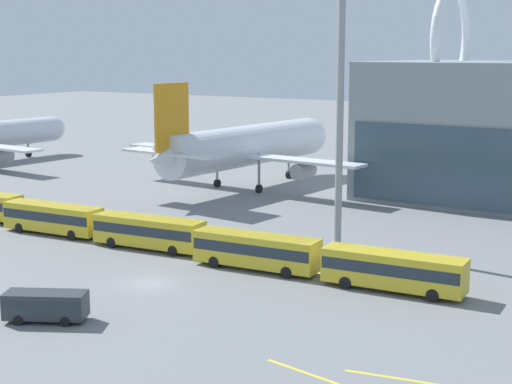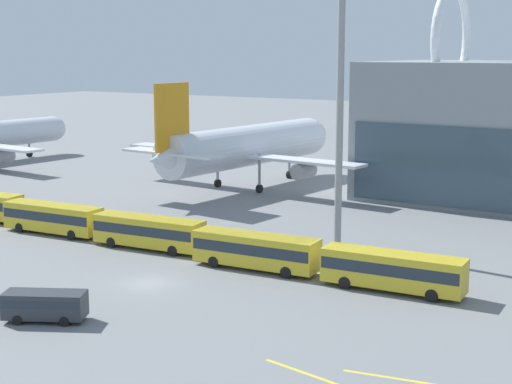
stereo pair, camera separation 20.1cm
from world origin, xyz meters
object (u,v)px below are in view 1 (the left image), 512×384
object	(u,v)px
shuttle_bus_2	(149,230)
shuttle_bus_3	(256,249)
shuttle_bus_1	(53,217)
service_van_foreground	(46,304)
shuttle_bus_4	(393,269)
airliner_at_gate_far	(243,146)
floodlight_mast	(341,56)

from	to	relation	value
shuttle_bus_2	shuttle_bus_3	size ratio (longest dim) A/B	1.00
shuttle_bus_1	service_van_foreground	size ratio (longest dim) A/B	1.92
shuttle_bus_4	airliner_at_gate_far	bearing A→B (deg)	133.28
airliner_at_gate_far	shuttle_bus_1	world-z (taller)	airliner_at_gate_far
service_van_foreground	floodlight_mast	distance (m)	35.23
airliner_at_gate_far	shuttle_bus_2	size ratio (longest dim) A/B	3.31
shuttle_bus_2	floodlight_mast	bearing A→B (deg)	30.63
service_van_foreground	floodlight_mast	xyz separation A→B (m)	(7.85, 29.93, 16.85)
shuttle_bus_2	service_van_foreground	world-z (taller)	shuttle_bus_2
shuttle_bus_1	shuttle_bus_3	size ratio (longest dim) A/B	1.00
airliner_at_gate_far	shuttle_bus_3	bearing A→B (deg)	-140.68
airliner_at_gate_far	shuttle_bus_1	bearing A→B (deg)	-178.86
shuttle_bus_1	floodlight_mast	xyz separation A→B (m)	(27.04, 10.77, 16.29)
airliner_at_gate_far	shuttle_bus_2	bearing A→B (deg)	-157.57
service_van_foreground	shuttle_bus_1	bearing A→B (deg)	-72.71
shuttle_bus_2	shuttle_bus_1	bearing A→B (deg)	176.69
shuttle_bus_4	floodlight_mast	size ratio (longest dim) A/B	0.39
airliner_at_gate_far	shuttle_bus_2	xyz separation A→B (m)	(10.19, -32.30, -3.99)
shuttle_bus_1	shuttle_bus_2	size ratio (longest dim) A/B	1.00
shuttle_bus_2	shuttle_bus_4	bearing A→B (deg)	-5.33
shuttle_bus_2	service_van_foreground	distance (m)	20.65
airliner_at_gate_far	shuttle_bus_4	bearing A→B (deg)	-128.08
shuttle_bus_2	floodlight_mast	distance (m)	24.30
shuttle_bus_2	shuttle_bus_3	world-z (taller)	same
shuttle_bus_2	shuttle_bus_4	world-z (taller)	same
shuttle_bus_4	service_van_foreground	xyz separation A→B (m)	(-17.85, -19.24, -0.57)
airliner_at_gate_far	shuttle_bus_1	distance (m)	32.93
airliner_at_gate_far	floodlight_mast	bearing A→B (deg)	-126.36
floodlight_mast	shuttle_bus_3	bearing A→B (deg)	-101.97
shuttle_bus_3	floodlight_mast	size ratio (longest dim) A/B	0.39
shuttle_bus_1	shuttle_bus_4	xyz separation A→B (m)	(37.04, 0.09, 0.00)
airliner_at_gate_far	shuttle_bus_4	distance (m)	47.86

